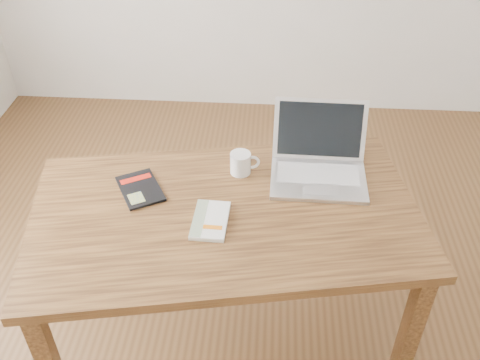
# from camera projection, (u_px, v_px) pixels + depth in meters

# --- Properties ---
(room) EXTENTS (4.04, 4.04, 2.70)m
(room) POSITION_uv_depth(u_px,v_px,m) (256.00, 49.00, 1.67)
(room) COLOR brown
(room) RESTS_ON ground
(desk) EXTENTS (1.56, 1.07, 0.75)m
(desk) POSITION_uv_depth(u_px,v_px,m) (226.00, 228.00, 2.04)
(desk) COLOR #533419
(desk) RESTS_ON ground
(white_guidebook) EXTENTS (0.13, 0.21, 0.02)m
(white_guidebook) POSITION_uv_depth(u_px,v_px,m) (210.00, 220.00, 1.93)
(white_guidebook) COLOR silver
(white_guidebook) RESTS_ON desk
(black_guidebook) EXTENTS (0.23, 0.26, 0.01)m
(black_guidebook) POSITION_uv_depth(u_px,v_px,m) (140.00, 189.00, 2.08)
(black_guidebook) COLOR black
(black_guidebook) RESTS_ON desk
(laptop) EXTENTS (0.38, 0.36, 0.25)m
(laptop) POSITION_uv_depth(u_px,v_px,m) (319.00, 162.00, 2.14)
(laptop) COLOR silver
(laptop) RESTS_ON desk
(coffee_mug) EXTENTS (0.12, 0.08, 0.09)m
(coffee_mug) POSITION_uv_depth(u_px,v_px,m) (241.00, 163.00, 2.14)
(coffee_mug) COLOR white
(coffee_mug) RESTS_ON desk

